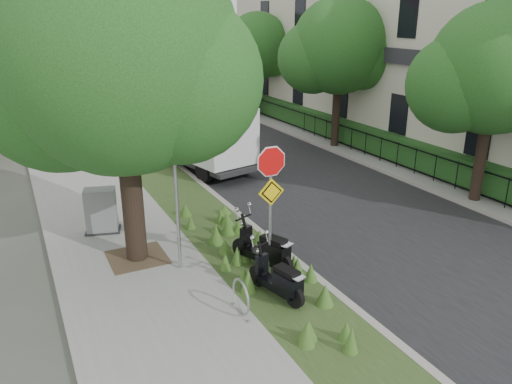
% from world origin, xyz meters
% --- Properties ---
extents(ground, '(120.00, 120.00, 0.00)m').
position_xyz_m(ground, '(0.00, 0.00, 0.00)').
color(ground, '#4C5147').
rests_on(ground, ground).
extents(sidewalk_near, '(3.50, 60.00, 0.12)m').
position_xyz_m(sidewalk_near, '(-4.25, 10.00, 0.06)').
color(sidewalk_near, gray).
rests_on(sidewalk_near, ground).
extents(verge, '(2.00, 60.00, 0.12)m').
position_xyz_m(verge, '(-1.50, 10.00, 0.06)').
color(verge, '#2E3F1B').
rests_on(verge, ground).
extents(kerb_near, '(0.20, 60.00, 0.13)m').
position_xyz_m(kerb_near, '(-0.50, 10.00, 0.07)').
color(kerb_near, '#9E9991').
rests_on(kerb_near, ground).
extents(road, '(7.00, 60.00, 0.01)m').
position_xyz_m(road, '(3.00, 10.00, 0.01)').
color(road, black).
rests_on(road, ground).
extents(kerb_far, '(0.20, 60.00, 0.13)m').
position_xyz_m(kerb_far, '(6.50, 10.00, 0.07)').
color(kerb_far, '#9E9991').
rests_on(kerb_far, ground).
extents(footpath_far, '(3.20, 60.00, 0.12)m').
position_xyz_m(footpath_far, '(8.20, 10.00, 0.06)').
color(footpath_far, gray).
rests_on(footpath_far, ground).
extents(street_tree_main, '(6.21, 5.54, 7.66)m').
position_xyz_m(street_tree_main, '(-4.08, 2.86, 4.80)').
color(street_tree_main, black).
rests_on(street_tree_main, ground).
extents(bare_post, '(0.08, 0.08, 4.00)m').
position_xyz_m(bare_post, '(-3.20, 1.80, 2.12)').
color(bare_post, '#A5A8AD').
rests_on(bare_post, ground).
extents(bike_hoop, '(0.06, 0.78, 0.77)m').
position_xyz_m(bike_hoop, '(-2.70, -0.60, 0.50)').
color(bike_hoop, '#A5A8AD').
rests_on(bike_hoop, ground).
extents(sign_assembly, '(0.94, 0.08, 3.22)m').
position_xyz_m(sign_assembly, '(-1.40, 0.58, 2.33)').
color(sign_assembly, '#A5A8AD').
rests_on(sign_assembly, ground).
extents(fence_far, '(0.04, 24.00, 1.00)m').
position_xyz_m(fence_far, '(7.20, 10.00, 0.67)').
color(fence_far, black).
rests_on(fence_far, ground).
extents(hedge_far, '(1.00, 24.00, 1.10)m').
position_xyz_m(hedge_far, '(7.90, 10.00, 0.67)').
color(hedge_far, '#1B4819').
rests_on(hedge_far, footpath_far).
extents(terrace_houses, '(7.40, 26.40, 8.20)m').
position_xyz_m(terrace_houses, '(11.49, 10.00, 4.16)').
color(terrace_houses, beige).
rests_on(terrace_houses, ground).
extents(far_tree_a, '(4.60, 4.10, 6.22)m').
position_xyz_m(far_tree_a, '(6.94, 2.05, 4.13)').
color(far_tree_a, black).
rests_on(far_tree_a, ground).
extents(far_tree_b, '(4.83, 4.31, 6.56)m').
position_xyz_m(far_tree_b, '(6.94, 10.05, 4.37)').
color(far_tree_b, black).
rests_on(far_tree_b, ground).
extents(far_tree_c, '(4.37, 3.89, 5.93)m').
position_xyz_m(far_tree_c, '(6.94, 18.04, 3.95)').
color(far_tree_c, black).
rests_on(far_tree_c, ground).
extents(scooter_near, '(0.87, 1.73, 0.87)m').
position_xyz_m(scooter_near, '(-1.33, 0.81, 0.54)').
color(scooter_near, black).
rests_on(scooter_near, ground).
extents(scooter_far, '(0.61, 1.63, 0.79)m').
position_xyz_m(scooter_far, '(-1.71, -0.51, 0.50)').
color(scooter_far, black).
rests_on(scooter_far, ground).
extents(box_truck, '(2.99, 5.33, 2.28)m').
position_xyz_m(box_truck, '(0.31, 9.42, 1.48)').
color(box_truck, '#262628').
rests_on(box_truck, ground).
extents(utility_cabinet, '(1.07, 0.85, 1.25)m').
position_xyz_m(utility_cabinet, '(-4.46, 4.84, 0.72)').
color(utility_cabinet, '#262628').
rests_on(utility_cabinet, ground).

